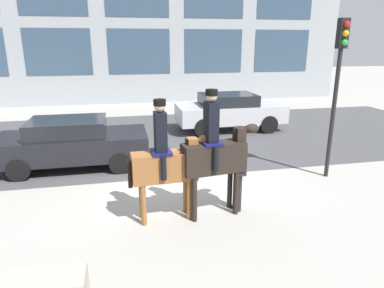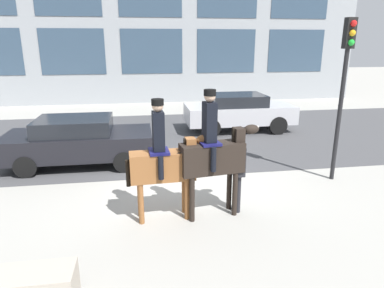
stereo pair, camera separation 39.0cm
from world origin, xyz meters
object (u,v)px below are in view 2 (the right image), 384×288
Objects in this scene: pedestrian_bystander at (237,168)px; street_car_far_lane at (238,111)px; mounted_horse_lead at (164,161)px; traffic_light at (345,76)px; street_car_near_lane at (79,140)px; mounted_horse_companion at (213,154)px.

street_car_far_lane is (2.07, 6.96, -0.18)m from pedestrian_bystander.
mounted_horse_lead is 0.57× the size of street_car_far_lane.
pedestrian_bystander is 3.80m from traffic_light.
street_car_far_lane reaches higher than street_car_near_lane.
street_car_near_lane is 1.04× the size of traffic_light.
pedestrian_bystander is at bearing -43.45° from street_car_near_lane.
pedestrian_bystander is at bearing -106.60° from street_car_far_lane.
street_car_far_lane is (5.90, 3.34, 0.06)m from street_car_near_lane.
street_car_far_lane is (3.62, 7.03, -0.44)m from mounted_horse_lead.
mounted_horse_companion is (1.01, -0.02, 0.11)m from mounted_horse_lead.
traffic_light is (4.63, 1.42, 1.50)m from mounted_horse_lead.
street_car_far_lane is at bearing 29.51° from street_car_near_lane.
street_car_near_lane is 7.54m from traffic_light.
traffic_light is at bearing -18.17° from street_car_near_lane.
street_car_near_lane is (-2.28, 3.69, -0.50)m from mounted_horse_lead.
pedestrian_bystander is 0.41× the size of traffic_light.
traffic_light reaches higher than pedestrian_bystander.
traffic_light is at bearing 14.11° from mounted_horse_lead.
mounted_horse_lead is 4.37m from street_car_near_lane.
pedestrian_bystander is 0.39× the size of street_car_near_lane.
pedestrian_bystander is 5.27m from street_car_near_lane.
street_car_far_lane is at bearing 59.77° from mounted_horse_lead.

